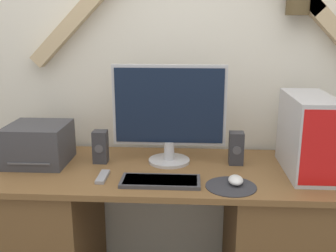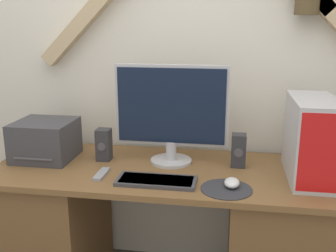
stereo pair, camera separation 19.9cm
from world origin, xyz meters
name	(u,v)px [view 2 (the right image)]	position (x,y,z in m)	size (l,w,h in m)	color
wall_back	(173,46)	(0.01, 0.75, 1.36)	(6.40, 0.17, 2.70)	silver
desk	(160,230)	(0.00, 0.35, 0.39)	(1.75, 0.70, 0.75)	brown
monitor	(171,111)	(0.05, 0.45, 1.04)	(0.60, 0.22, 0.53)	#B7B7BC
keyboard	(156,181)	(0.02, 0.16, 0.77)	(0.38, 0.16, 0.02)	#3D3D42
mousepad	(226,189)	(0.35, 0.13, 0.76)	(0.24, 0.24, 0.00)	#2D2D33
mouse	(232,183)	(0.38, 0.16, 0.78)	(0.07, 0.10, 0.04)	silver
computer_tower	(312,139)	(0.75, 0.35, 0.95)	(0.21, 0.46, 0.40)	#B2B2B7
printer	(45,140)	(-0.66, 0.40, 0.86)	(0.31, 0.31, 0.21)	#38383D
speaker_left	(104,145)	(-0.33, 0.43, 0.84)	(0.08, 0.08, 0.18)	#2D2D33
speaker_right	(238,150)	(0.41, 0.45, 0.84)	(0.08, 0.08, 0.18)	#2D2D33
remote_control	(101,174)	(-0.27, 0.20, 0.76)	(0.04, 0.15, 0.02)	gray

